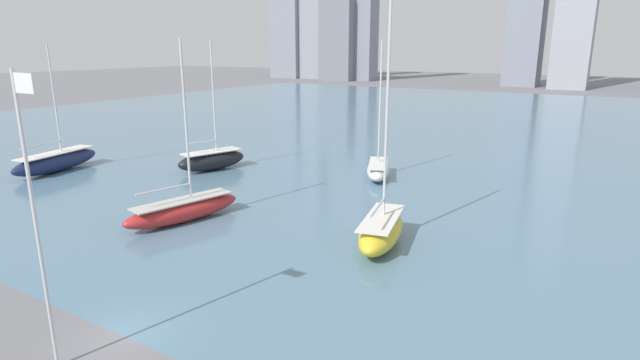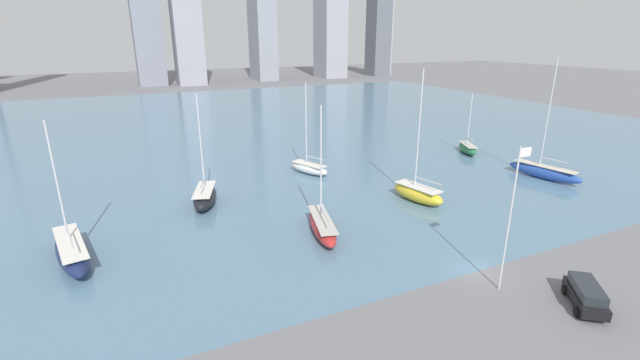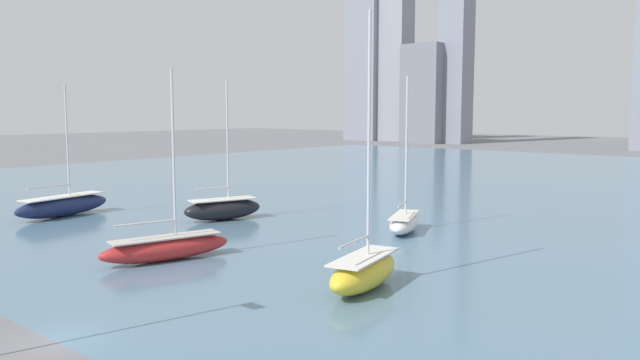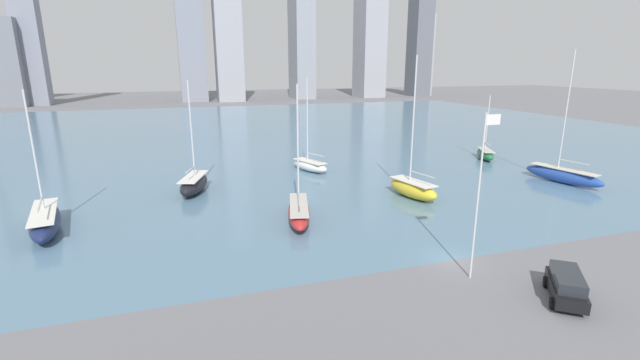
% 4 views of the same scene
% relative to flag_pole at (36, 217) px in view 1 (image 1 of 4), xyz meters
% --- Properties ---
extents(ground_plane, '(500.00, 500.00, 0.00)m').
position_rel_flag_pole_xyz_m(ground_plane, '(0.41, 2.82, -6.46)').
color(ground_plane, slate).
extents(harbor_water, '(180.00, 140.00, 0.00)m').
position_rel_flag_pole_xyz_m(harbor_water, '(0.41, 72.82, -6.45)').
color(harbor_water, slate).
rests_on(harbor_water, ground_plane).
extents(flag_pole, '(1.24, 0.14, 11.93)m').
position_rel_flag_pole_xyz_m(flag_pole, '(0.00, 0.00, 0.00)').
color(flag_pole, silver).
rests_on(flag_pole, ground_plane).
extents(sailboat_white, '(4.72, 7.33, 13.30)m').
position_rel_flag_pole_xyz_m(sailboat_white, '(-1.58, 34.71, -5.56)').
color(sailboat_white, white).
rests_on(sailboat_white, harbor_water).
extents(sailboat_navy, '(4.30, 10.71, 12.91)m').
position_rel_flag_pole_xyz_m(sailboat_navy, '(-31.66, 19.82, -5.37)').
color(sailboat_navy, '#19234C').
rests_on(sailboat_navy, harbor_water).
extents(sailboat_black, '(4.80, 8.07, 13.31)m').
position_rel_flag_pole_xyz_m(sailboat_black, '(-18.06, 28.65, -5.35)').
color(sailboat_black, black).
rests_on(sailboat_black, harbor_water).
extents(sailboat_red, '(4.37, 9.60, 13.24)m').
position_rel_flag_pole_xyz_m(sailboat_red, '(-8.64, 15.38, -5.51)').
color(sailboat_red, '#B72828').
rests_on(sailboat_red, harbor_water).
extents(sailboat_yellow, '(3.99, 7.77, 16.01)m').
position_rel_flag_pole_xyz_m(sailboat_yellow, '(5.99, 18.60, -5.34)').
color(sailboat_yellow, yellow).
rests_on(sailboat_yellow, harbor_water).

